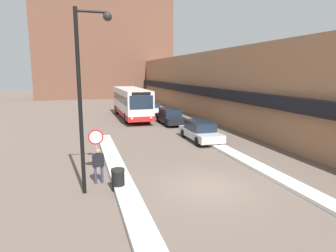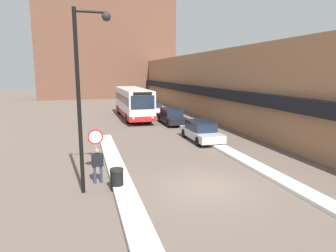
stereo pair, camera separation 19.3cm
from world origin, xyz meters
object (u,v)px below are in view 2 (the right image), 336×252
object	(u,v)px
city_bus	(133,102)
parked_car_front	(201,131)
parked_car_middle	(172,116)
pedestrian	(98,163)
stop_sign	(96,141)
parked_car_back	(153,108)
street_lamp	(84,84)
trash_bin	(117,179)

from	to	relation	value
city_bus	parked_car_front	xyz separation A→B (m)	(3.00, -12.48, -1.04)
parked_car_middle	parked_car_front	bearing A→B (deg)	-90.00
city_bus	parked_car_front	bearing A→B (deg)	-76.47
pedestrian	parked_car_front	bearing A→B (deg)	39.13
stop_sign	pedestrian	size ratio (longest dim) A/B	1.36
parked_car_back	street_lamp	bearing A→B (deg)	-109.36
parked_car_back	trash_bin	world-z (taller)	parked_car_back
city_bus	stop_sign	world-z (taller)	city_bus
city_bus	trash_bin	bearing A→B (deg)	-101.28
trash_bin	stop_sign	bearing A→B (deg)	105.06
trash_bin	parked_car_back	bearing A→B (deg)	73.27
stop_sign	street_lamp	world-z (taller)	street_lamp
parked_car_front	pedestrian	xyz separation A→B (m)	(-7.79, -6.77, 0.25)
pedestrian	trash_bin	xyz separation A→B (m)	(0.74, -1.05, -0.50)
parked_car_middle	street_lamp	xyz separation A→B (m)	(-8.20, -15.29, 3.77)
trash_bin	parked_car_front	bearing A→B (deg)	47.96
parked_car_back	trash_bin	size ratio (longest dim) A/B	4.84
city_bus	pedestrian	world-z (taller)	city_bus
street_lamp	trash_bin	bearing A→B (deg)	-5.47
parked_car_middle	parked_car_back	world-z (taller)	parked_car_middle
parked_car_middle	street_lamp	world-z (taller)	street_lamp
street_lamp	pedestrian	xyz separation A→B (m)	(0.41, 0.94, -3.55)
parked_car_back	stop_sign	xyz separation A→B (m)	(-7.78, -20.77, 0.88)
parked_car_front	trash_bin	size ratio (longest dim) A/B	4.94
pedestrian	trash_bin	size ratio (longest dim) A/B	1.71
street_lamp	pedestrian	bearing A→B (deg)	66.40
parked_car_middle	stop_sign	distance (m)	14.92
city_bus	parked_car_middle	xyz separation A→B (m)	(3.00, -4.91, -1.01)
street_lamp	pedestrian	world-z (taller)	street_lamp
city_bus	parked_car_back	size ratio (longest dim) A/B	2.49
parked_car_back	pedestrian	size ratio (longest dim) A/B	2.83
parked_car_back	street_lamp	distance (m)	25.04
street_lamp	trash_bin	size ratio (longest dim) A/B	7.85
city_bus	pedestrian	distance (m)	19.85
parked_car_front	parked_car_middle	size ratio (longest dim) A/B	0.97
parked_car_back	parked_car_front	bearing A→B (deg)	-90.00
parked_car_back	city_bus	bearing A→B (deg)	-133.55
city_bus	parked_car_back	bearing A→B (deg)	46.45
parked_car_back	pedestrian	bearing A→B (deg)	-109.17
parked_car_back	trash_bin	xyz separation A→B (m)	(-7.05, -23.46, -0.23)
parked_car_back	stop_sign	distance (m)	22.19
parked_car_middle	city_bus	bearing A→B (deg)	121.47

